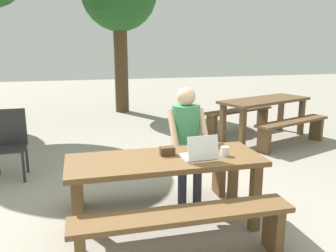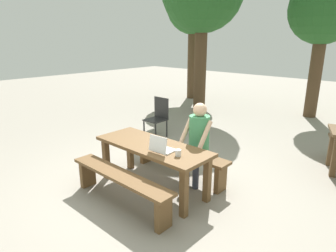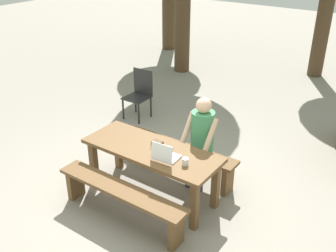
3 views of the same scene
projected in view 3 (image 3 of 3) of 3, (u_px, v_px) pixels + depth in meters
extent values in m
plane|color=gray|center=(152.00, 194.00, 5.42)|extent=(30.00, 30.00, 0.00)
cube|color=brown|center=(151.00, 150.00, 5.10)|extent=(1.87, 0.72, 0.05)
cube|color=brown|center=(94.00, 163.00, 5.50)|extent=(0.09, 0.09, 0.68)
cube|color=brown|center=(194.00, 206.00, 4.65)|extent=(0.09, 0.09, 0.68)
cube|color=brown|center=(118.00, 148.00, 5.88)|extent=(0.09, 0.09, 0.68)
cube|color=brown|center=(216.00, 185.00, 5.02)|extent=(0.09, 0.09, 0.68)
cube|color=brown|center=(120.00, 190.00, 4.75)|extent=(1.85, 0.30, 0.05)
cube|color=brown|center=(76.00, 183.00, 5.28)|extent=(0.08, 0.24, 0.43)
cube|color=brown|center=(176.00, 231.00, 4.44)|extent=(0.08, 0.24, 0.43)
cube|color=brown|center=(178.00, 147.00, 5.68)|extent=(1.85, 0.30, 0.05)
cube|color=brown|center=(135.00, 145.00, 6.21)|extent=(0.08, 0.24, 0.43)
cube|color=brown|center=(227.00, 179.00, 5.36)|extent=(0.08, 0.24, 0.43)
cube|color=white|center=(167.00, 157.00, 4.88)|extent=(0.31, 0.25, 0.02)
cube|color=white|center=(162.00, 153.00, 4.73)|extent=(0.30, 0.07, 0.23)
cube|color=#0F1933|center=(162.00, 153.00, 4.73)|extent=(0.28, 0.06, 0.21)
cube|color=#4C331E|center=(157.00, 144.00, 5.11)|extent=(0.14, 0.09, 0.08)
cylinder|color=white|center=(185.00, 162.00, 4.71)|extent=(0.08, 0.08, 0.09)
cylinder|color=#333847|center=(189.00, 172.00, 5.48)|extent=(0.10, 0.10, 0.47)
cylinder|color=#333847|center=(200.00, 176.00, 5.39)|extent=(0.10, 0.10, 0.47)
cube|color=#333847|center=(198.00, 154.00, 5.38)|extent=(0.28, 0.28, 0.12)
cylinder|color=#3F8C59|center=(203.00, 131.00, 5.30)|extent=(0.32, 0.32, 0.57)
cylinder|color=#DBAD89|center=(188.00, 128.00, 5.30)|extent=(0.07, 0.32, 0.41)
cylinder|color=#DBAD89|center=(211.00, 135.00, 5.11)|extent=(0.07, 0.32, 0.41)
sphere|color=#DBAD89|center=(204.00, 106.00, 5.13)|extent=(0.21, 0.21, 0.21)
cube|color=#262626|center=(137.00, 98.00, 7.42)|extent=(0.44, 0.44, 0.02)
cube|color=#262626|center=(143.00, 82.00, 7.46)|extent=(0.44, 0.02, 0.49)
cylinder|color=#262626|center=(123.00, 109.00, 7.47)|extent=(0.04, 0.04, 0.41)
cylinder|color=#262626|center=(139.00, 114.00, 7.28)|extent=(0.04, 0.04, 0.41)
cylinder|color=#262626|center=(136.00, 103.00, 7.75)|extent=(0.04, 0.04, 0.41)
cylinder|color=#262626|center=(151.00, 107.00, 7.56)|extent=(0.04, 0.04, 0.41)
cylinder|color=#4C3823|center=(323.00, 26.00, 9.27)|extent=(0.35, 0.35, 2.46)
cylinder|color=#4C3823|center=(183.00, 14.00, 9.51)|extent=(0.38, 0.38, 2.88)
cylinder|color=#4C3823|center=(169.00, 2.00, 11.39)|extent=(0.38, 0.38, 2.78)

